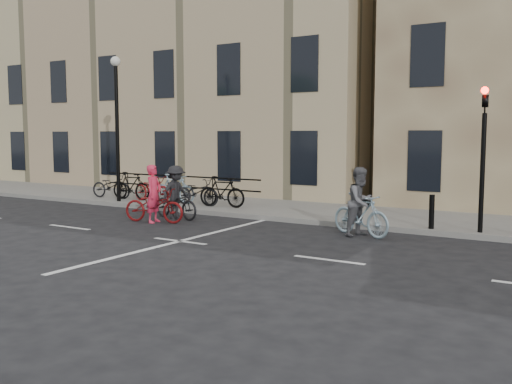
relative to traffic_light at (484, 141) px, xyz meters
The scene contains 11 objects.
ground 7.96m from the traffic_light, 145.01° to the right, with size 120.00×120.00×0.00m, color black.
sidewalk 10.60m from the traffic_light, behind, with size 46.00×4.00×0.15m, color slate.
building_west 17.70m from the traffic_light, 150.33° to the left, with size 20.00×10.00×10.00m, color tan.
building_far 33.42m from the traffic_light, 164.95° to the left, with size 12.00×10.00×9.00m, color tan.
traffic_light is the anchor object (origin of this frame).
lamp_post 12.74m from the traffic_light, behind, with size 0.36×0.36×5.28m.
bollard_east 2.21m from the traffic_light, behind, with size 0.14×0.14×0.90m, color black.
parked_bikes 11.28m from the traffic_light, behind, with size 7.25×1.23×1.05m.
cyclist_pink 9.28m from the traffic_light, 164.73° to the right, with size 2.03×1.05×1.72m.
cyclist_grey 3.46m from the traffic_light, 154.18° to the right, with size 1.92×1.14×1.79m.
cyclist_dark 9.00m from the traffic_light, behind, with size 1.95×1.16×1.66m.
Camera 1 is at (8.86, -10.78, 2.63)m, focal length 40.00 mm.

